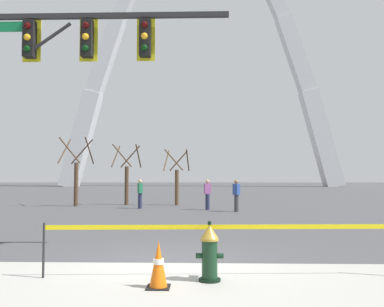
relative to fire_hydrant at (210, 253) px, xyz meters
The scene contains 12 objects.
ground_plane 1.72m from the fire_hydrant, 114.29° to the left, with size 240.00×240.00×0.00m, color #474749.
fire_hydrant is the anchor object (origin of this frame).
caution_tape_barrier 0.37m from the fire_hydrant, 60.93° to the left, with size 6.02×0.35×0.94m.
traffic_cone_by_hydrant 0.92m from the fire_hydrant, 151.17° to the right, with size 0.36×0.36×0.73m.
traffic_signal_gantry 6.09m from the fire_hydrant, 146.03° to the left, with size 6.42×0.44×6.00m.
monument_arch 69.75m from the fire_hydrant, 90.59° to the left, with size 50.77×3.06×52.39m.
tree_far_left 18.75m from the fire_hydrant, 114.18° to the left, with size 1.87×1.88×4.06m.
tree_left_mid 19.07m from the fire_hydrant, 104.91° to the left, with size 1.74×1.75×3.75m.
tree_center_left 18.14m from the fire_hydrant, 95.50° to the left, with size 1.58×1.59×3.40m.
pedestrian_walking_left 14.62m from the fire_hydrant, 89.56° to the left, with size 0.39×0.30×1.59m.
pedestrian_standing_center 13.57m from the fire_hydrant, 83.49° to the left, with size 0.37×0.39×1.59m.
pedestrian_walking_right 15.82m from the fire_hydrant, 103.09° to the left, with size 0.33×0.39×1.59m.
Camera 1 is at (0.58, -8.32, 1.73)m, focal length 37.94 mm.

